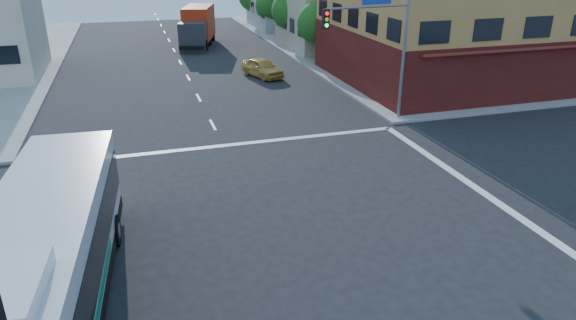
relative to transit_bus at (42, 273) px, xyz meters
name	(u,v)px	position (x,y,z in m)	size (l,w,h in m)	color
ground	(271,238)	(6.87, 2.91, -1.86)	(120.00, 120.00, 0.00)	black
sidewalk_ne	(487,36)	(41.87, 37.91, -1.79)	(50.00, 50.00, 0.15)	gray
corner_building_ne	(467,0)	(26.86, 21.39, 4.03)	(18.10, 15.44, 14.00)	#CD8949
building_east_near	(346,1)	(23.85, 36.89, 2.64)	(12.06, 10.06, 9.00)	tan
signal_mast_ne	(379,37)	(15.95, 13.52, 3.12)	(7.91, 1.13, 8.07)	slate
street_tree_a	(319,20)	(18.78, 30.83, 1.73)	(3.60, 3.60, 5.53)	#331F12
street_tree_b	(291,8)	(18.78, 38.83, 1.89)	(3.80, 3.80, 5.79)	#331F12
street_tree_c	(271,3)	(18.78, 46.83, 1.60)	(3.40, 3.40, 5.29)	#331F12
transit_bus	(42,273)	(0.00, 0.00, 0.00)	(3.70, 13.03, 3.81)	black
box_truck	(198,27)	(9.57, 41.59, 0.01)	(4.78, 8.93, 3.86)	#292A2F
parked_car	(262,68)	(12.56, 26.51, -1.14)	(1.71, 4.25, 1.45)	gold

